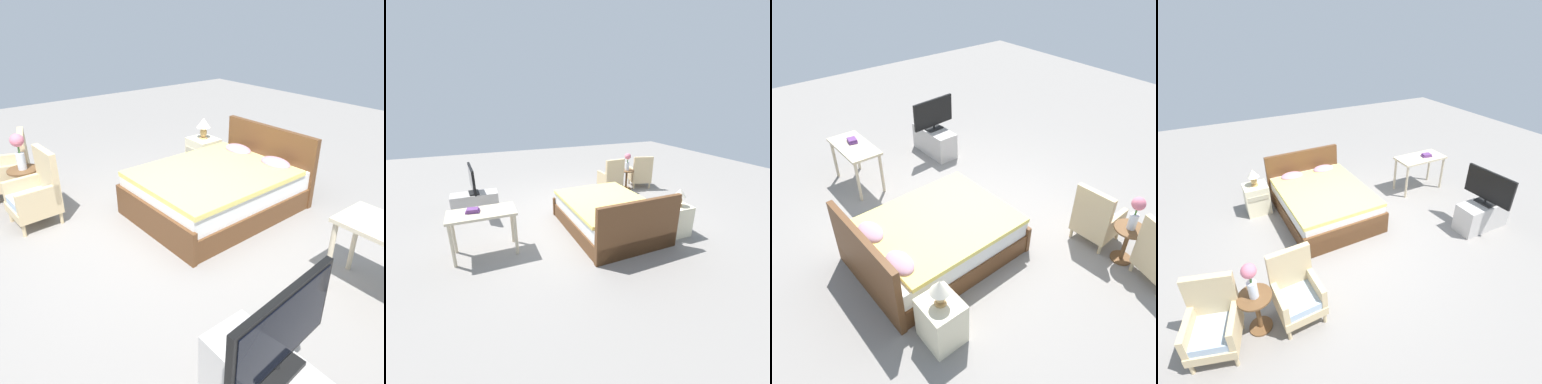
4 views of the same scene
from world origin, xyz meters
The scene contains 12 objects.
ground_plane centered at (0.00, 0.00, 0.00)m, with size 16.00×16.00×0.00m, color gray.
bed centered at (-0.19, 0.94, 0.30)m, with size 1.60×2.12×0.96m.
armchair_by_window_left centered at (-2.31, -1.04, 0.37)m, with size 0.67×0.67×0.92m.
armchair_by_window_right centered at (-1.35, -1.04, 0.37)m, with size 0.57×0.57×0.92m.
side_table centered at (-1.83, -1.02, 0.34)m, with size 0.40×0.40×0.55m.
flower_vase centered at (-1.83, -1.02, 0.84)m, with size 0.17×0.17×0.48m.
nightstand centered at (-1.29, 1.58, 0.29)m, with size 0.44×0.41×0.58m.
table_lamp centered at (-1.29, 1.58, 0.80)m, with size 0.22×0.22×0.33m.
tv_stand centered at (2.18, -0.76, 0.25)m, with size 0.96×0.40×0.51m.
tv_flatscreen centered at (2.18, -0.76, 0.82)m, with size 0.23×0.89×0.59m.
vanity_desk centered at (2.07, 0.92, 0.64)m, with size 1.04×0.52×0.75m.
book_stack centered at (2.20, 0.88, 0.78)m, with size 0.22×0.17×0.06m.
Camera 4 is at (-1.93, -3.62, 3.29)m, focal length 28.00 mm.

